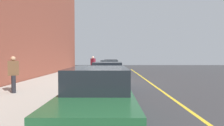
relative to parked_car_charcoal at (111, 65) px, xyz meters
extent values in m
plane|color=#333335|center=(10.65, -0.26, -0.76)|extent=(56.00, 56.00, 0.00)
cube|color=#A39E93|center=(10.65, -3.56, -0.68)|extent=(28.00, 4.60, 0.15)
cube|color=gold|center=(10.65, 2.94, -0.76)|extent=(28.00, 0.14, 0.01)
cube|color=white|center=(12.42, -0.96, -0.65)|extent=(5.26, 0.56, 0.22)
cylinder|color=black|center=(1.52, 0.85, -0.44)|extent=(0.64, 0.22, 0.64)
cylinder|color=black|center=(1.52, -0.83, -0.44)|extent=(0.64, 0.22, 0.64)
cylinder|color=black|center=(-1.39, 0.83, -0.44)|extent=(0.64, 0.22, 0.64)
cylinder|color=black|center=(-1.38, -0.85, -0.44)|extent=(0.64, 0.22, 0.64)
cube|color=#383A3D|center=(0.07, 0.00, -0.17)|extent=(4.70, 1.82, 0.64)
cube|color=black|center=(-0.17, 0.00, 0.45)|extent=(2.44, 1.61, 0.60)
cylinder|color=black|center=(7.44, 0.79, -0.44)|extent=(0.65, 0.24, 0.64)
cylinder|color=black|center=(7.39, -0.89, -0.44)|extent=(0.65, 0.24, 0.64)
cylinder|color=black|center=(4.56, 0.88, -0.44)|extent=(0.65, 0.24, 0.64)
cylinder|color=black|center=(4.51, -0.80, -0.44)|extent=(0.65, 0.24, 0.64)
cube|color=#B7BABF|center=(5.98, -0.01, -0.17)|extent=(4.70, 1.95, 0.64)
cube|color=black|center=(5.74, 0.00, 0.45)|extent=(2.47, 1.68, 0.60)
cylinder|color=black|center=(14.10, 0.85, -0.44)|extent=(0.65, 0.24, 0.64)
cylinder|color=black|center=(14.06, -0.83, -0.44)|extent=(0.65, 0.24, 0.64)
cylinder|color=black|center=(11.55, 0.92, -0.44)|extent=(0.65, 0.24, 0.64)
cylinder|color=black|center=(11.51, -0.76, -0.44)|extent=(0.65, 0.24, 0.64)
cube|color=navy|center=(12.80, 0.05, -0.17)|extent=(4.16, 1.90, 0.64)
cube|color=black|center=(12.60, 0.05, 0.45)|extent=(2.18, 1.65, 0.60)
cylinder|color=black|center=(16.72, 0.79, -0.44)|extent=(0.64, 0.23, 0.64)
cylinder|color=black|center=(16.73, -0.89, -0.44)|extent=(0.64, 0.23, 0.64)
cube|color=#1E512D|center=(18.11, -0.04, -0.17)|extent=(4.48, 1.84, 0.64)
cube|color=black|center=(17.89, -0.04, 0.45)|extent=(2.34, 1.62, 0.60)
cylinder|color=black|center=(4.57, -1.94, -0.20)|extent=(0.19, 0.19, 0.82)
cylinder|color=black|center=(4.28, -1.68, -0.20)|extent=(0.19, 0.19, 0.82)
cube|color=maroon|center=(4.43, -1.81, 0.56)|extent=(0.53, 0.55, 0.70)
sphere|color=beige|center=(4.43, -1.81, 1.03)|extent=(0.23, 0.23, 0.23)
cylinder|color=black|center=(14.87, -4.24, -0.21)|extent=(0.19, 0.19, 0.80)
cylinder|color=black|center=(14.54, -4.42, -0.21)|extent=(0.19, 0.19, 0.80)
cube|color=brown|center=(14.71, -4.33, 0.53)|extent=(0.48, 0.54, 0.68)
sphere|color=tan|center=(14.71, -4.33, 0.98)|extent=(0.22, 0.22, 0.22)
camera|label=1|loc=(22.89, 0.40, 1.05)|focal=28.24mm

